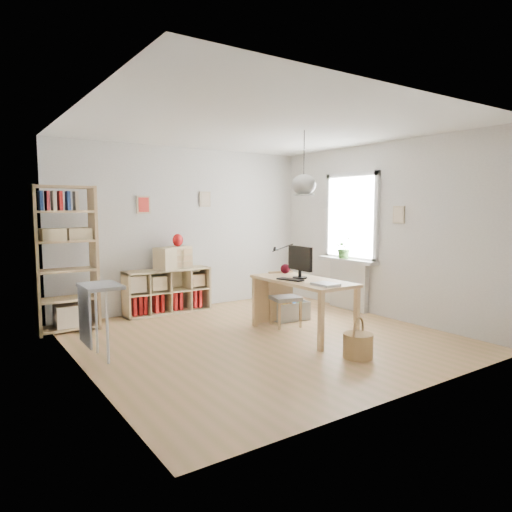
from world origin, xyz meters
TOP-DOWN VIEW (x-y plane):
  - ground at (0.00, 0.00)m, footprint 4.50×4.50m
  - room_shell at (0.55, -0.15)m, footprint 4.50×4.50m
  - window_unit at (2.23, 0.60)m, footprint 0.07×1.16m
  - radiator at (2.19, 0.60)m, footprint 0.10×0.80m
  - windowsill at (2.14, 0.60)m, footprint 0.22×1.20m
  - desk at (0.55, -0.15)m, footprint 0.70×1.50m
  - cube_shelf at (-0.47, 2.08)m, footprint 1.40×0.38m
  - tall_bookshelf at (-2.04, 1.80)m, footprint 0.80×0.38m
  - side_table at (-2.04, 0.35)m, footprint 0.40×0.55m
  - chair at (0.64, 0.37)m, footprint 0.46×0.46m
  - wicker_basket at (0.44, -1.26)m, footprint 0.34×0.34m
  - storage_chest at (0.93, 0.65)m, footprint 0.60×0.67m
  - monitor at (0.58, -0.05)m, footprint 0.20×0.50m
  - keyboard at (0.36, -0.12)m, footprint 0.23×0.38m
  - task_lamp at (0.64, 0.42)m, footprint 0.38×0.14m
  - yarn_ball at (0.68, 0.40)m, footprint 0.14×0.14m
  - paper_tray at (0.46, -0.69)m, footprint 0.25×0.31m
  - drawer_chest at (-0.34, 2.04)m, footprint 0.68×0.49m
  - red_vase at (-0.26, 2.04)m, footprint 0.17×0.17m
  - potted_plant at (2.12, 0.66)m, footprint 0.33×0.29m

SIDE VIEW (x-z plane):
  - ground at x=0.00m, z-range 0.00..0.00m
  - wicker_basket at x=0.44m, z-range -0.08..0.39m
  - storage_chest at x=0.93m, z-range -0.10..0.48m
  - cube_shelf at x=-0.47m, z-range -0.06..0.66m
  - radiator at x=2.19m, z-range 0.00..0.80m
  - chair at x=0.64m, z-range 0.05..0.83m
  - desk at x=0.55m, z-range 0.28..1.03m
  - side_table at x=-2.04m, z-range 0.24..1.09m
  - keyboard at x=0.36m, z-range 0.75..0.77m
  - paper_tray at x=0.46m, z-range 0.75..0.78m
  - yarn_ball at x=0.68m, z-range 0.75..0.89m
  - windowsill at x=2.14m, z-range 0.80..0.86m
  - drawer_chest at x=-0.34m, z-range 0.72..1.07m
  - monitor at x=0.58m, z-range 0.78..1.21m
  - task_lamp at x=0.64m, z-range 0.82..1.22m
  - potted_plant at x=2.12m, z-range 0.86..1.21m
  - tall_bookshelf at x=-2.04m, z-range 0.09..2.09m
  - red_vase at x=-0.26m, z-range 1.07..1.28m
  - window_unit at x=2.23m, z-range 0.82..2.28m
  - room_shell at x=0.55m, z-range -0.25..4.25m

